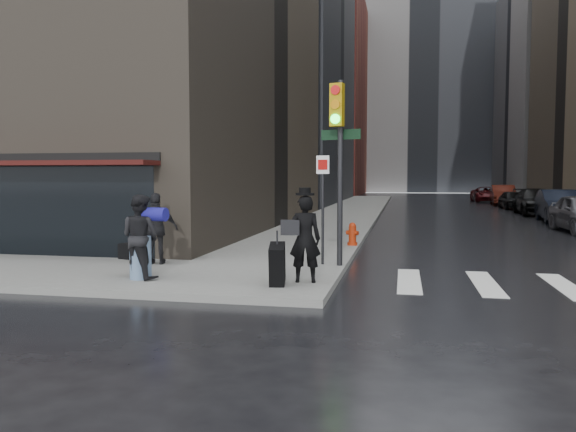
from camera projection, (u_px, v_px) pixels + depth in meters
name	position (u px, v px, depth m)	size (l,w,h in m)	color
ground	(244.00, 283.00, 12.13)	(140.00, 140.00, 0.00)	black
sidewalk_left	(353.00, 209.00, 38.51)	(4.00, 50.00, 0.15)	slate
sidewalk_right	(565.00, 212.00, 35.80)	(3.00, 50.00, 0.15)	slate
bldg_left_mid	(221.00, 14.00, 50.69)	(22.00, 24.00, 34.00)	slate
bldg_left_far	(279.00, 96.00, 74.42)	(22.00, 20.00, 26.00)	brown
bldg_distant	(422.00, 87.00, 86.03)	(40.00, 12.00, 32.00)	slate
storefront	(16.00, 194.00, 15.27)	(8.40, 1.11, 2.83)	black
man_overcoat	(299.00, 243.00, 11.30)	(1.01, 1.11, 1.96)	black
man_jeans	(140.00, 237.00, 11.77)	(1.24, 0.94, 1.78)	black
man_greycoat	(157.00, 229.00, 13.77)	(1.09, 0.63, 1.75)	black
traffic_light	(337.00, 147.00, 13.33)	(1.08, 0.61, 4.43)	black
fire_hydrant	(352.00, 235.00, 17.59)	(0.42, 0.31, 0.72)	#962309
parked_car_2	(559.00, 206.00, 28.64)	(1.74, 4.99, 1.64)	black
parked_car_3	(536.00, 202.00, 34.24)	(2.21, 5.43, 1.58)	black
parked_car_4	(513.00, 200.00, 39.93)	(1.57, 3.91, 1.33)	black
parked_car_5	(503.00, 195.00, 45.49)	(1.73, 4.97, 1.64)	#3B120B
parked_car_6	(486.00, 194.00, 51.21)	(2.30, 4.99, 1.39)	#3C0C0E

